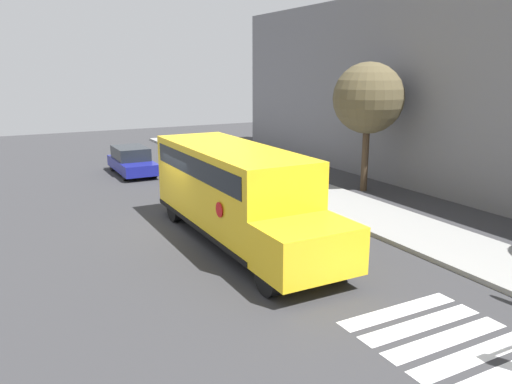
% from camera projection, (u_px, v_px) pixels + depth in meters
% --- Properties ---
extents(ground_plane, '(60.00, 60.00, 0.00)m').
position_uv_depth(ground_plane, '(188.00, 225.00, 17.97)').
color(ground_plane, '#333335').
extents(sidewalk_strip, '(44.00, 3.00, 0.15)m').
position_uv_depth(sidewalk_strip, '(334.00, 201.00, 20.91)').
color(sidewalk_strip, gray).
rests_on(sidewalk_strip, ground).
extents(building_backdrop, '(32.00, 4.00, 8.99)m').
position_uv_depth(building_backdrop, '(453.00, 91.00, 22.80)').
color(building_backdrop, slate).
rests_on(building_backdrop, ground).
extents(crosswalk_stripes, '(5.40, 3.20, 0.01)m').
position_uv_depth(crosswalk_stripes, '(490.00, 365.00, 9.49)').
color(crosswalk_stripes, white).
rests_on(crosswalk_stripes, ground).
extents(school_bus, '(9.19, 2.57, 3.03)m').
position_uv_depth(school_bus, '(235.00, 189.00, 16.03)').
color(school_bus, yellow).
rests_on(school_bus, ground).
extents(parked_car, '(4.26, 1.73, 1.43)m').
position_uv_depth(parked_car, '(132.00, 161.00, 26.51)').
color(parked_car, navy).
rests_on(parked_car, ground).
extents(tree_near_sidewalk, '(3.15, 3.15, 5.78)m').
position_uv_depth(tree_near_sidewalk, '(368.00, 99.00, 22.06)').
color(tree_near_sidewalk, '#423323').
rests_on(tree_near_sidewalk, ground).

